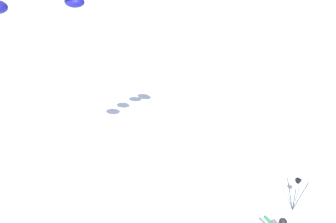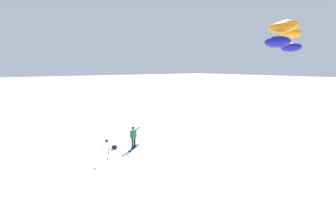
% 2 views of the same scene
% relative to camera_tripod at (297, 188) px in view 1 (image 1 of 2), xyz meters
% --- Properties ---
extents(camera_tripod, '(0.69, 0.62, 1.31)m').
position_rel_camera_tripod_xyz_m(camera_tripod, '(0.00, 0.00, 0.00)').
color(camera_tripod, '#262628').
rests_on(camera_tripod, ground_plane).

